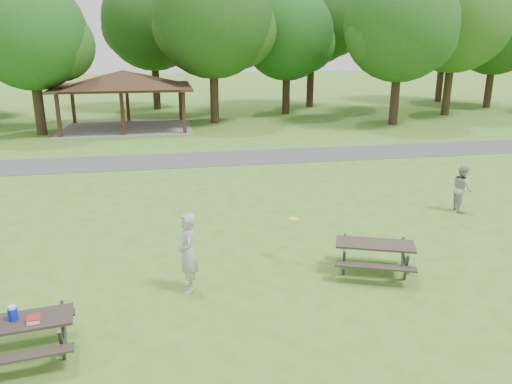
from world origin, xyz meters
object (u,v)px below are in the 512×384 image
Objects in this scene: frisbee_thrower at (188,253)px; frisbee_catcher at (462,188)px; picnic_table_near at (5,326)px; picnic_table_middle at (375,250)px.

frisbee_catcher is (9.52, 4.03, -0.15)m from frisbee_thrower.
picnic_table_near is 0.90× the size of picnic_table_middle.
frisbee_catcher is at bearing 25.67° from picnic_table_near.
frisbee_catcher is at bearing 39.14° from picnic_table_middle.
frisbee_thrower is (-4.64, -0.06, 0.34)m from picnic_table_middle.
picnic_table_near is 1.31× the size of frisbee_catcher.
picnic_table_middle is 6.30m from frisbee_catcher.
frisbee_catcher is (4.88, 3.97, 0.19)m from picnic_table_middle.
picnic_table_middle is at bearing 87.58° from frisbee_thrower.
picnic_table_near is at bearing -164.49° from picnic_table_middle.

